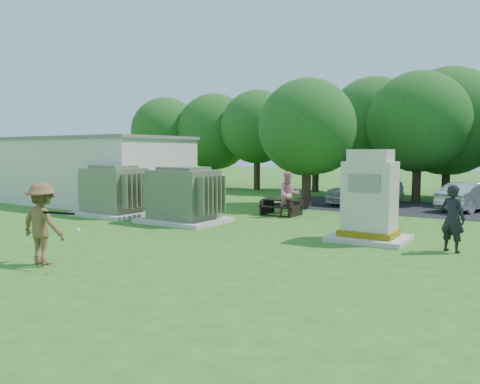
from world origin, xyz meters
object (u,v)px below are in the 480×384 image
Objects in this scene: picnic_table at (281,205)px; car_silver_a at (471,197)px; batter at (43,224)px; transformer_left at (114,192)px; transformer_right at (184,196)px; person_at_picnic at (289,194)px; car_white at (365,189)px; generator_cabinet at (370,201)px; person_by_generator at (453,218)px.

picnic_table is 8.71m from car_silver_a.
transformer_left is at bearing -57.84° from batter.
person_at_picnic is (2.69, 3.34, -0.05)m from transformer_right.
picnic_table is at bearing -84.95° from car_white.
batter is (-5.59, -6.95, -0.22)m from generator_cabinet.
generator_cabinet is (6.95, 0.10, 0.21)m from transformer_right.
transformer_right is at bearing -121.25° from picnic_table.
transformer_right is at bearing -179.19° from generator_cabinet.
transformer_left reaches higher than car_silver_a.
generator_cabinet is 1.40× the size of batter.
transformer_right reaches higher than car_white.
car_silver_a is at bearing -65.21° from person_by_generator.
picnic_table is 0.87× the size of person_by_generator.
car_white is at bearing 108.04° from generator_cabinet.
picnic_table is at bearing 63.37° from car_silver_a.
transformer_right is 6.99m from batter.
transformer_left is 1.00× the size of transformer_right.
person_by_generator reaches higher than picnic_table.
car_silver_a is (4.77, 0.03, -0.13)m from car_white.
transformer_right is at bearing -170.21° from person_at_picnic.
transformer_right is at bearing 19.54° from person_by_generator.
person_by_generator is (2.32, -0.39, -0.29)m from generator_cabinet.
person_by_generator reaches higher than car_silver_a.
car_white reaches higher than picnic_table.
picnic_table is 0.81× the size of batter.
batter is at bearing 87.29° from car_silver_a.
person_at_picnic is 8.57m from car_silver_a.
generator_cabinet reaches higher than car_silver_a.
picnic_table is at bearing -98.88° from batter.
transformer_right is 1.94× the size of picnic_table.
generator_cabinet is at bearing -50.46° from car_white.
transformer_left is at bearing 58.81° from car_silver_a.
picnic_table is (-4.75, 3.54, -0.77)m from generator_cabinet.
person_at_picnic is at bearing 27.60° from transformer_left.
transformer_left is 1.94× the size of picnic_table.
person_at_picnic reaches higher than picnic_table.
transformer_left is 7.21m from person_at_picnic.
picnic_table is 0.85× the size of person_at_picnic.
picnic_table is at bearing 107.20° from person_at_picnic.
person_by_generator is (9.27, -0.30, -0.08)m from transformer_right.
car_white reaches higher than car_silver_a.
picnic_table is 0.76m from person_at_picnic.
transformer_left is at bearing 166.23° from person_at_picnic.
transformer_left is 10.65m from generator_cabinet.
car_silver_a is at bearing 4.16° from person_at_picnic.
batter is at bearing -77.41° from car_white.
person_by_generator is 9.77m from car_silver_a.
transformer_right is 6.96m from generator_cabinet.
generator_cabinet reaches higher than person_by_generator.
batter reaches higher than car_silver_a.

